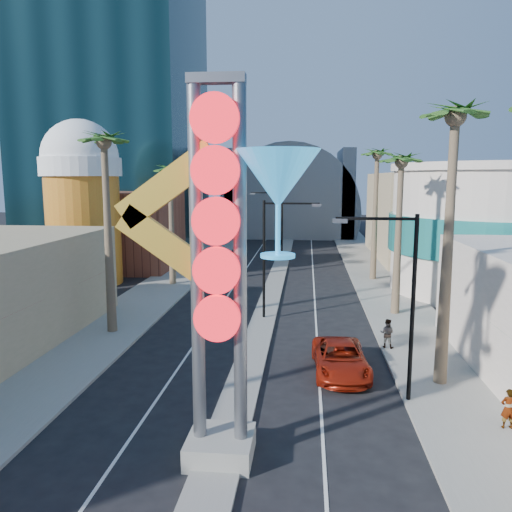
{
  "coord_description": "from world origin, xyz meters",
  "views": [
    {
      "loc": [
        2.8,
        -12.52,
        9.41
      ],
      "look_at": [
        -0.4,
        18.69,
        4.52
      ],
      "focal_mm": 35.0,
      "sensor_mm": 36.0,
      "label": 1
    }
  ],
  "objects_px": {
    "neon_sign": "(243,246)",
    "red_pickup": "(340,359)",
    "pedestrian_a": "(508,409)",
    "pedestrian_b": "(387,333)"
  },
  "relations": [
    {
      "from": "neon_sign",
      "to": "pedestrian_a",
      "type": "xyz_separation_m",
      "value": [
        9.56,
        2.87,
        -6.39
      ]
    },
    {
      "from": "red_pickup",
      "to": "neon_sign",
      "type": "bearing_deg",
      "value": -117.74
    },
    {
      "from": "pedestrian_b",
      "to": "pedestrian_a",
      "type": "bearing_deg",
      "value": 129.39
    },
    {
      "from": "red_pickup",
      "to": "pedestrian_a",
      "type": "height_order",
      "value": "pedestrian_a"
    },
    {
      "from": "neon_sign",
      "to": "red_pickup",
      "type": "xyz_separation_m",
      "value": [
        3.71,
        7.96,
        -6.55
      ]
    },
    {
      "from": "neon_sign",
      "to": "pedestrian_b",
      "type": "height_order",
      "value": "neon_sign"
    },
    {
      "from": "neon_sign",
      "to": "red_pickup",
      "type": "relative_size",
      "value": 2.31
    },
    {
      "from": "red_pickup",
      "to": "pedestrian_b",
      "type": "height_order",
      "value": "pedestrian_b"
    },
    {
      "from": "neon_sign",
      "to": "red_pickup",
      "type": "bearing_deg",
      "value": 65.02
    },
    {
      "from": "neon_sign",
      "to": "pedestrian_a",
      "type": "bearing_deg",
      "value": 16.71
    }
  ]
}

